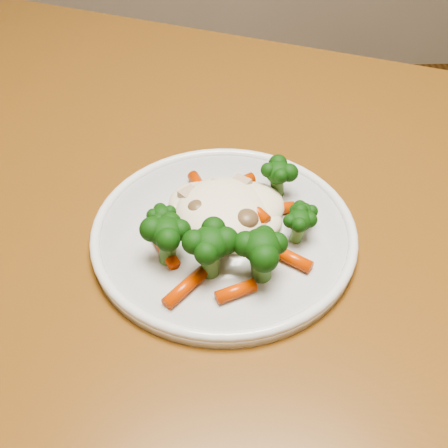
% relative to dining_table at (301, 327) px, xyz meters
% --- Properties ---
extents(dining_table, '(1.55, 1.32, 0.75)m').
position_rel_dining_table_xyz_m(dining_table, '(0.00, 0.00, 0.00)').
color(dining_table, brown).
rests_on(dining_table, ground).
extents(plate, '(0.26, 0.26, 0.01)m').
position_rel_dining_table_xyz_m(plate, '(-0.08, 0.05, 0.09)').
color(plate, silver).
rests_on(plate, dining_table).
extents(meal, '(0.17, 0.18, 0.05)m').
position_rel_dining_table_xyz_m(meal, '(-0.07, 0.04, 0.12)').
color(meal, '#FDEFCA').
rests_on(meal, plate).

